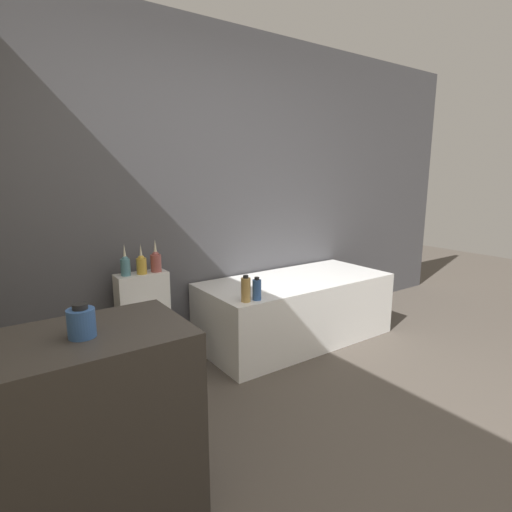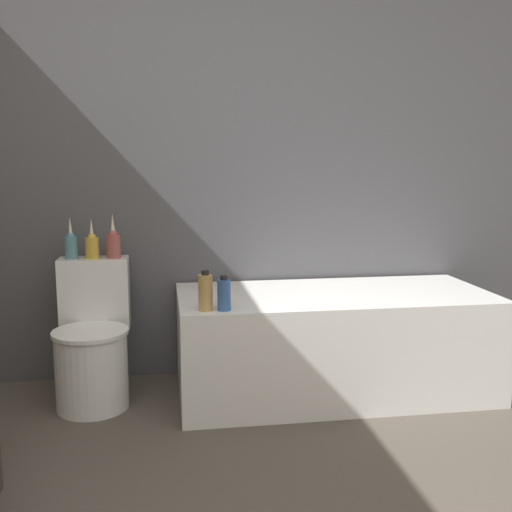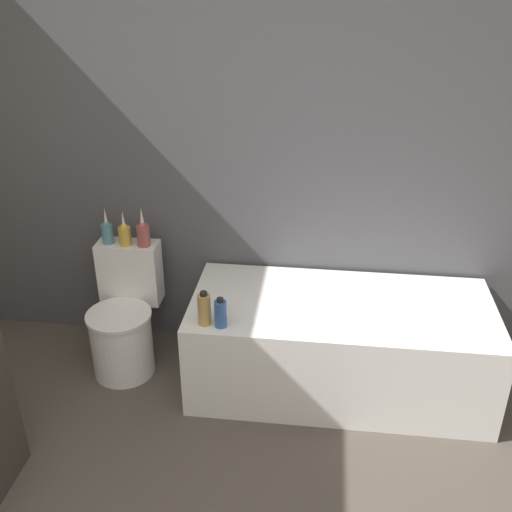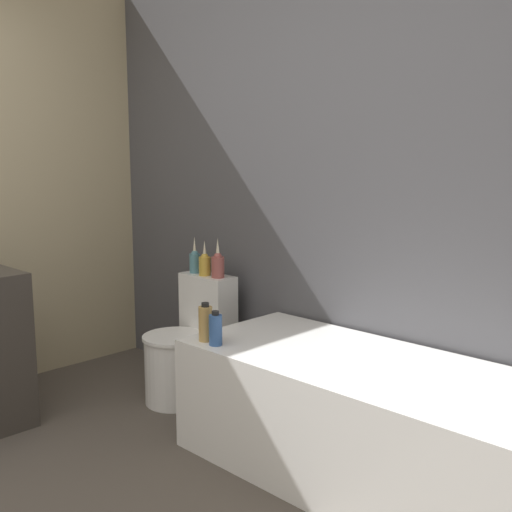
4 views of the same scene
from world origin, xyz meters
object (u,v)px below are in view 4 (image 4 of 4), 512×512
object	(u,v)px
bathtub	(359,418)
shampoo_bottle_short	(216,329)
vase_bronze	(218,264)
shampoo_bottle_tall	(205,323)
toilet	(185,349)
vase_silver	(205,263)
vase_gold	(195,261)

from	to	relation	value
bathtub	shampoo_bottle_short	distance (m)	0.77
vase_bronze	shampoo_bottle_tall	world-z (taller)	vase_bronze
toilet	vase_silver	size ratio (longest dim) A/B	3.42
vase_gold	shampoo_bottle_tall	xyz separation A→B (m)	(0.67, -0.50, -0.17)
vase_gold	vase_bronze	world-z (taller)	vase_bronze
shampoo_bottle_short	bathtub	bearing A→B (deg)	25.47
shampoo_bottle_tall	bathtub	bearing A→B (deg)	21.78
bathtub	shampoo_bottle_short	bearing A→B (deg)	-154.53
shampoo_bottle_tall	shampoo_bottle_short	bearing A→B (deg)	-7.71
vase_gold	bathtub	bearing A→B (deg)	-9.03
bathtub	vase_gold	size ratio (longest dim) A/B	7.40
vase_bronze	shampoo_bottle_short	size ratio (longest dim) A/B	1.43
vase_gold	vase_bronze	bearing A→B (deg)	-1.79
vase_gold	shampoo_bottle_tall	distance (m)	0.86
vase_silver	vase_bronze	size ratio (longest dim) A/B	0.90
bathtub	shampoo_bottle_tall	bearing A→B (deg)	-158.22
vase_gold	shampoo_bottle_short	distance (m)	0.94
vase_bronze	bathtub	bearing A→B (deg)	-10.37
shampoo_bottle_short	vase_bronze	bearing A→B (deg)	136.70
toilet	vase_bronze	world-z (taller)	vase_bronze
toilet	vase_gold	world-z (taller)	vase_gold
vase_bronze	toilet	bearing A→B (deg)	-122.96
toilet	shampoo_bottle_tall	distance (m)	0.73
bathtub	vase_silver	xyz separation A→B (m)	(-1.27, 0.21, 0.53)
vase_gold	vase_silver	distance (m)	0.11
vase_silver	bathtub	bearing A→B (deg)	-9.17
vase_gold	vase_silver	world-z (taller)	vase_gold
bathtub	vase_silver	distance (m)	1.39
vase_bronze	shampoo_bottle_tall	bearing A→B (deg)	-47.79
vase_silver	shampoo_bottle_short	bearing A→B (deg)	-37.67
vase_gold	shampoo_bottle_tall	bearing A→B (deg)	-36.94
toilet	bathtub	bearing A→B (deg)	-1.96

